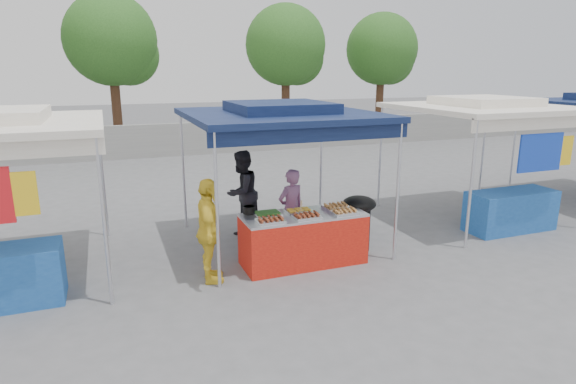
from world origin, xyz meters
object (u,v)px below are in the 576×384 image
object	(u,v)px
vendor_table	(303,239)
wok_burner	(359,218)
cooking_pot	(249,210)
customer_person	(209,231)
vendor_woman	(291,210)
helper_man	(242,192)

from	to	relation	value
vendor_table	wok_burner	world-z (taller)	wok_burner
vendor_table	wok_burner	bearing A→B (deg)	10.99
cooking_pot	wok_burner	xyz separation A→B (m)	(1.96, -0.12, -0.33)
vendor_table	customer_person	xyz separation A→B (m)	(-1.58, -0.15, 0.37)
vendor_table	cooking_pot	distance (m)	1.00
vendor_woman	customer_person	bearing A→B (deg)	10.87
wok_burner	cooking_pot	bearing A→B (deg)	-163.30
customer_person	wok_burner	bearing A→B (deg)	-72.92
vendor_woman	customer_person	distance (m)	1.85
cooking_pot	vendor_woman	size ratio (longest dim) A/B	0.14
cooking_pot	helper_man	distance (m)	1.54
vendor_table	cooking_pot	xyz separation A→B (m)	(-0.81, 0.34, 0.49)
vendor_table	helper_man	size ratio (longest dim) A/B	1.23
wok_burner	customer_person	distance (m)	2.76
wok_burner	customer_person	xyz separation A→B (m)	(-2.73, -0.37, 0.21)
cooking_pot	vendor_woman	xyz separation A→B (m)	(0.86, 0.36, -0.19)
cooking_pot	customer_person	world-z (taller)	customer_person
helper_man	vendor_woman	bearing A→B (deg)	78.58
customer_person	helper_man	bearing A→B (deg)	-18.61
vendor_table	wok_burner	size ratio (longest dim) A/B	2.02
vendor_table	customer_person	bearing A→B (deg)	-174.53
cooking_pot	wok_burner	distance (m)	1.99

